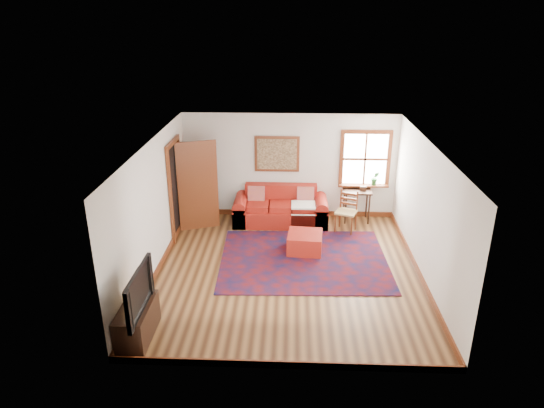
{
  "coord_description": "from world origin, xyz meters",
  "views": [
    {
      "loc": [
        0.05,
        -8.19,
        4.67
      ],
      "look_at": [
        -0.33,
        0.6,
        1.14
      ],
      "focal_mm": 32.0,
      "sensor_mm": 36.0,
      "label": 1
    }
  ],
  "objects_px": {
    "red_leather_sofa": "(281,211)",
    "side_table": "(357,195)",
    "media_cabinet": "(137,322)",
    "ladder_back_chair": "(347,210)",
    "red_ottoman": "(305,242)"
  },
  "relations": [
    {
      "from": "media_cabinet",
      "to": "side_table",
      "type": "bearing_deg",
      "value": 50.07
    },
    {
      "from": "red_leather_sofa",
      "to": "media_cabinet",
      "type": "xyz_separation_m",
      "value": [
        -2.07,
        -4.44,
        -0.01
      ]
    },
    {
      "from": "red_leather_sofa",
      "to": "red_ottoman",
      "type": "bearing_deg",
      "value": -70.15
    },
    {
      "from": "red_leather_sofa",
      "to": "media_cabinet",
      "type": "relative_size",
      "value": 2.22
    },
    {
      "from": "side_table",
      "to": "media_cabinet",
      "type": "height_order",
      "value": "side_table"
    },
    {
      "from": "ladder_back_chair",
      "to": "media_cabinet",
      "type": "distance_m",
      "value": 5.39
    },
    {
      "from": "ladder_back_chair",
      "to": "media_cabinet",
      "type": "relative_size",
      "value": 0.95
    },
    {
      "from": "red_leather_sofa",
      "to": "side_table",
      "type": "xyz_separation_m",
      "value": [
        1.78,
        0.16,
        0.36
      ]
    },
    {
      "from": "side_table",
      "to": "ladder_back_chair",
      "type": "distance_m",
      "value": 0.65
    },
    {
      "from": "red_leather_sofa",
      "to": "red_ottoman",
      "type": "relative_size",
      "value": 3.13
    },
    {
      "from": "side_table",
      "to": "red_ottoman",
      "type": "bearing_deg",
      "value": -127.1
    },
    {
      "from": "side_table",
      "to": "ladder_back_chair",
      "type": "xyz_separation_m",
      "value": [
        -0.28,
        -0.57,
        -0.14
      ]
    },
    {
      "from": "red_leather_sofa",
      "to": "side_table",
      "type": "bearing_deg",
      "value": 5.09
    },
    {
      "from": "side_table",
      "to": "media_cabinet",
      "type": "distance_m",
      "value": 6.01
    },
    {
      "from": "red_ottoman",
      "to": "media_cabinet",
      "type": "distance_m",
      "value": 3.95
    }
  ]
}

